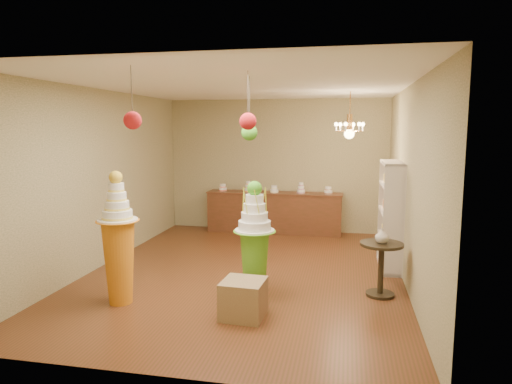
% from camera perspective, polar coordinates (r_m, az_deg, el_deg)
% --- Properties ---
extents(floor, '(6.50, 6.50, 0.00)m').
position_cam_1_polar(floor, '(7.61, -1.34, -10.01)').
color(floor, '#542D16').
rests_on(floor, ground).
extents(ceiling, '(6.50, 6.50, 0.00)m').
position_cam_1_polar(ceiling, '(7.27, -1.42, 13.11)').
color(ceiling, white).
rests_on(ceiling, ground).
extents(wall_back, '(5.00, 0.04, 3.00)m').
position_cam_1_polar(wall_back, '(10.47, 2.56, 3.31)').
color(wall_back, tan).
rests_on(wall_back, ground).
extents(wall_front, '(5.00, 0.04, 3.00)m').
position_cam_1_polar(wall_front, '(4.22, -11.19, -3.81)').
color(wall_front, tan).
rests_on(wall_front, ground).
extents(wall_left, '(0.04, 6.50, 3.00)m').
position_cam_1_polar(wall_left, '(8.21, -18.67, 1.61)').
color(wall_left, tan).
rests_on(wall_left, ground).
extents(wall_right, '(0.04, 6.50, 3.00)m').
position_cam_1_polar(wall_right, '(7.17, 18.52, 0.75)').
color(wall_right, tan).
rests_on(wall_right, ground).
extents(pedestal_green, '(0.61, 0.61, 1.64)m').
position_cam_1_polar(pedestal_green, '(6.39, -0.18, -7.01)').
color(pedestal_green, '#5FB126').
rests_on(pedestal_green, floor).
extents(pedestal_orange, '(0.62, 0.62, 1.80)m').
position_cam_1_polar(pedestal_orange, '(6.42, -16.76, -7.03)').
color(pedestal_orange, orange).
rests_on(pedestal_orange, floor).
extents(burlap_riser, '(0.55, 0.55, 0.47)m').
position_cam_1_polar(burlap_riser, '(5.85, -1.58, -13.20)').
color(burlap_riser, '#8F744E').
rests_on(burlap_riser, floor).
extents(sideboard, '(3.04, 0.54, 1.16)m').
position_cam_1_polar(sideboard, '(10.33, 2.29, -2.47)').
color(sideboard, '#562F1B').
rests_on(sideboard, floor).
extents(shelving_unit, '(0.33, 1.20, 1.80)m').
position_cam_1_polar(shelving_unit, '(8.02, 16.49, -2.75)').
color(shelving_unit, beige).
rests_on(shelving_unit, floor).
extents(round_table, '(0.74, 0.74, 0.77)m').
position_cam_1_polar(round_table, '(6.70, 15.37, -8.40)').
color(round_table, black).
rests_on(round_table, floor).
extents(vase, '(0.22, 0.22, 0.20)m').
position_cam_1_polar(vase, '(6.61, 15.49, -5.29)').
color(vase, beige).
rests_on(vase, round_table).
extents(pom_red_left, '(0.19, 0.19, 0.66)m').
position_cam_1_polar(pom_red_left, '(5.03, -15.16, 8.65)').
color(pom_red_left, '#453D31').
rests_on(pom_red_left, ceiling).
extents(pom_green_mid, '(0.21, 0.21, 0.81)m').
position_cam_1_polar(pom_green_mid, '(5.91, -0.84, 7.46)').
color(pom_green_mid, '#453D31').
rests_on(pom_green_mid, ceiling).
extents(pom_red_right, '(0.20, 0.20, 0.67)m').
position_cam_1_polar(pom_red_right, '(5.30, -1.02, 8.83)').
color(pom_red_right, '#453D31').
rests_on(pom_red_right, ceiling).
extents(chandelier, '(0.68, 0.68, 0.85)m').
position_cam_1_polar(chandelier, '(8.43, 11.59, 7.49)').
color(chandelier, '#C38845').
rests_on(chandelier, ceiling).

